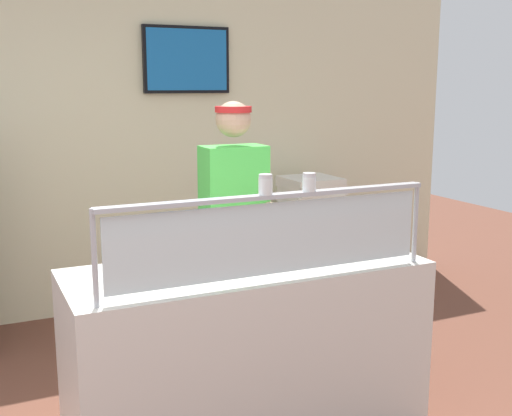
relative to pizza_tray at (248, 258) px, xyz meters
name	(u,v)px	position (x,y,z in m)	size (l,w,h in m)	color
ground_plane	(206,385)	(-0.04, 0.56, -0.97)	(12.00, 12.00, 0.00)	brown
shop_rear_unit	(132,146)	(-0.03, 2.23, 0.39)	(6.23, 0.13, 2.70)	beige
serving_counter	(248,353)	(-0.04, -0.08, -0.49)	(1.83, 0.71, 0.95)	silver
sneeze_guard	(274,226)	(-0.04, -0.38, 0.25)	(1.65, 0.06, 0.42)	#B2B5BC
pizza_tray	(248,258)	(0.00, 0.00, 0.00)	(0.47, 0.47, 0.04)	#9EA0A8
pizza_server	(254,254)	(0.03, -0.02, 0.02)	(0.07, 0.28, 0.01)	#ADAFB7
parmesan_shaker	(266,186)	(-0.08, -0.38, 0.44)	(0.06, 0.06, 0.09)	white
pepper_flake_shaker	(309,183)	(0.15, -0.38, 0.44)	(0.06, 0.06, 0.09)	white
worker_figure	(235,228)	(0.15, 0.52, 0.04)	(0.41, 0.50, 1.76)	#23232D
prep_shelf	(310,253)	(1.39, 1.75, -0.56)	(0.70, 0.55, 0.81)	#B7BABF
pizza_box_stack	(311,193)	(1.39, 1.75, -0.03)	(0.48, 0.47, 0.27)	silver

